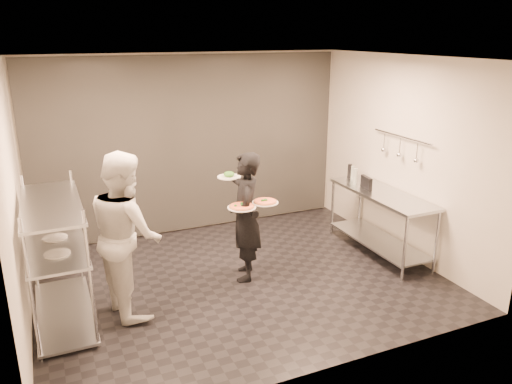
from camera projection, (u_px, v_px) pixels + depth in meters
name	position (u px, v px, depth m)	size (l,w,h in m)	color
room_shell	(208.00, 156.00, 7.10)	(5.00, 4.00, 2.80)	black
pass_rack	(57.00, 254.00, 5.44)	(0.60, 1.60, 1.50)	#B3B4BA
prep_counter	(381.00, 212.00, 7.15)	(0.60, 1.80, 0.92)	#B3B4BA
utensil_rail	(400.00, 148.00, 6.96)	(0.07, 1.20, 0.31)	#B3B4BA
waiter	(245.00, 217.00, 6.35)	(0.61, 0.40, 1.68)	black
chef	(126.00, 233.00, 5.57)	(0.91, 0.71, 1.88)	silver
pizza_plate_near	(242.00, 207.00, 6.05)	(0.35, 0.35, 0.05)	silver
pizza_plate_far	(265.00, 202.00, 6.20)	(0.33, 0.33, 0.05)	silver
salad_plate	(229.00, 175.00, 6.39)	(0.30, 0.30, 0.07)	silver
pos_monitor	(366.00, 183.00, 7.18)	(0.05, 0.26, 0.18)	black
bottle_green	(355.00, 176.00, 7.42)	(0.07, 0.07, 0.23)	gray
bottle_clear	(353.00, 173.00, 7.67)	(0.06, 0.06, 0.20)	gray
bottle_dark	(350.00, 171.00, 7.71)	(0.06, 0.06, 0.22)	black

